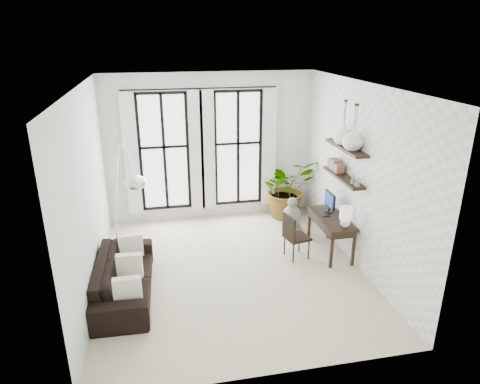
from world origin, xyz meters
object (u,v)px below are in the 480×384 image
object	(u,v)px
desk	(332,220)
arc_lamp	(123,181)
buddha	(292,217)
sofa	(124,277)
desk_chair	(293,234)
plant	(286,188)

from	to	relation	value
desk	arc_lamp	xyz separation A→B (m)	(-3.64, -0.30, 1.12)
arc_lamp	buddha	bearing A→B (deg)	23.08
sofa	buddha	world-z (taller)	buddha
arc_lamp	buddha	size ratio (longest dim) A/B	3.16
desk_chair	arc_lamp	distance (m)	3.19
sofa	desk_chair	bearing A→B (deg)	-77.16
desk	arc_lamp	distance (m)	3.82
plant	desk	xyz separation A→B (m)	(0.30, -1.89, 0.02)
plant	sofa	bearing A→B (deg)	-144.02
buddha	sofa	bearing A→B (deg)	-153.13
plant	buddha	bearing A→B (deg)	-98.39
plant	desk	world-z (taller)	plant
sofa	plant	bearing A→B (deg)	-52.26
sofa	plant	size ratio (longest dim) A/B	1.58
desk	buddha	world-z (taller)	desk
desk	buddha	xyz separation A→B (m)	(-0.43, 1.07, -0.37)
sofa	arc_lamp	world-z (taller)	arc_lamp
sofa	desk_chair	distance (m)	3.06
plant	desk	size ratio (longest dim) A/B	1.10
plant	arc_lamp	distance (m)	4.15
desk	desk_chair	size ratio (longest dim) A/B	1.43
arc_lamp	desk_chair	bearing A→B (deg)	5.42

